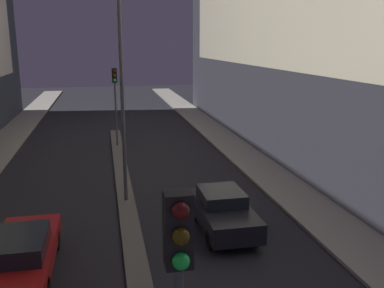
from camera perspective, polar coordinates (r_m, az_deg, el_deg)
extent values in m
cube|color=#56544F|center=(18.91, -8.78, -7.37)|extent=(0.72, 30.07, 0.11)
cube|color=black|center=(4.94, -1.87, -11.34)|extent=(0.32, 0.28, 0.90)
sphere|color=#4C0F0F|center=(4.66, -1.51, -8.90)|extent=(0.20, 0.20, 0.20)
sphere|color=#4C380A|center=(4.78, -1.49, -12.22)|extent=(0.20, 0.20, 0.20)
sphere|color=#1EEA4C|center=(4.92, -1.47, -15.37)|extent=(0.20, 0.20, 0.20)
cylinder|color=#4C4C51|center=(28.14, -10.09, 3.91)|extent=(0.12, 0.12, 4.10)
cube|color=black|center=(27.84, -10.31, 8.99)|extent=(0.32, 0.28, 0.90)
sphere|color=#4C0F0F|center=(27.64, -10.32, 9.59)|extent=(0.20, 0.20, 0.20)
sphere|color=#4C380A|center=(27.66, -10.29, 8.97)|extent=(0.20, 0.20, 0.20)
sphere|color=#1EEA4C|center=(27.68, -10.27, 8.35)|extent=(0.20, 0.20, 0.20)
cylinder|color=#4C4C51|center=(17.67, -9.31, 6.95)|extent=(0.16, 0.16, 9.34)
cube|color=maroon|center=(13.89, -21.65, -13.70)|extent=(1.77, 4.73, 0.58)
cube|color=black|center=(13.34, -22.11, -12.28)|extent=(1.50, 2.13, 0.51)
cylinder|color=black|center=(15.46, -23.54, -12.23)|extent=(0.22, 0.64, 0.64)
cylinder|color=black|center=(15.20, -17.71, -12.16)|extent=(0.22, 0.64, 0.64)
cube|color=black|center=(15.71, 4.20, -9.27)|extent=(1.78, 4.01, 0.70)
cube|color=black|center=(15.77, 3.94, -6.93)|extent=(1.51, 1.81, 0.45)
cube|color=red|center=(17.36, 0.39, -6.84)|extent=(0.14, 0.04, 0.10)
cube|color=red|center=(17.65, 4.37, -6.53)|extent=(0.14, 0.04, 0.10)
cylinder|color=black|center=(16.78, 0.41, -8.99)|extent=(0.22, 0.64, 0.64)
cylinder|color=black|center=(17.15, 5.57, -8.54)|extent=(0.22, 0.64, 0.64)
cylinder|color=black|center=(14.57, 2.52, -12.64)|extent=(0.22, 0.64, 0.64)
cylinder|color=black|center=(15.00, 8.44, -11.99)|extent=(0.22, 0.64, 0.64)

